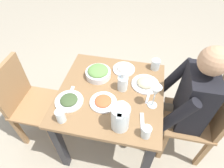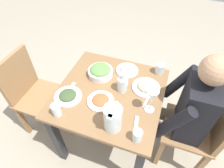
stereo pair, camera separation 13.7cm
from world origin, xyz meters
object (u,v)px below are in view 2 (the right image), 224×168
at_px(water_glass_center, 56,110).
at_px(water_pitcher, 113,118).
at_px(plate_rice_curry, 101,100).
at_px(water_glass_near_right, 160,69).
at_px(salad_bowl, 101,71).
at_px(plate_yoghurt, 127,69).
at_px(wine_glass, 152,97).
at_px(oil_carafe, 122,85).
at_px(plate_beans, 146,87).
at_px(chair_near, 201,128).
at_px(water_glass_far_left, 137,136).
at_px(dining_table, 110,102).
at_px(chair_far, 33,92).
at_px(diner_near, 180,110).
at_px(plate_dolmas, 68,96).

bearing_deg(water_glass_center, water_pitcher, -84.36).
distance_m(plate_rice_curry, water_glass_near_right, 0.58).
bearing_deg(water_pitcher, water_glass_center, 95.64).
bearing_deg(salad_bowl, plate_yoghurt, -58.01).
distance_m(wine_glass, oil_carafe, 0.28).
xyz_separation_m(plate_beans, plate_yoghurt, (0.14, 0.20, 0.00)).
bearing_deg(chair_near, oil_carafe, 90.91).
relative_size(water_glass_near_right, water_glass_far_left, 1.02).
xyz_separation_m(dining_table, salad_bowl, (0.15, 0.14, 0.18)).
bearing_deg(chair_far, water_glass_near_right, -68.96).
height_order(dining_table, diner_near, diner_near).
bearing_deg(chair_far, dining_table, -84.78).
xyz_separation_m(chair_far, water_pitcher, (-0.21, -0.87, 0.31)).
bearing_deg(dining_table, plate_rice_curry, 165.29).
height_order(chair_near, plate_rice_curry, chair_near).
bearing_deg(water_glass_center, plate_dolmas, 2.59).
bearing_deg(water_glass_center, chair_far, 61.95).
relative_size(salad_bowl, water_glass_near_right, 2.28).
relative_size(chair_near, water_glass_far_left, 9.87).
height_order(dining_table, plate_beans, plate_beans).
bearing_deg(plate_rice_curry, chair_far, 85.97).
bearing_deg(water_glass_far_left, plate_beans, 5.02).
bearing_deg(dining_table, water_pitcher, -156.53).
bearing_deg(diner_near, plate_dolmas, 105.06).
relative_size(water_glass_near_right, oil_carafe, 0.55).
distance_m(chair_far, plate_yoghurt, 0.90).
bearing_deg(water_glass_far_left, plate_dolmas, 74.46).
relative_size(dining_table, water_glass_center, 8.33).
distance_m(dining_table, salad_bowl, 0.27).
xyz_separation_m(chair_far, plate_dolmas, (-0.09, -0.47, 0.23)).
relative_size(plate_beans, oil_carafe, 1.34).
relative_size(diner_near, wine_glass, 5.97).
height_order(diner_near, wine_glass, diner_near).
xyz_separation_m(chair_near, plate_beans, (0.07, 0.49, 0.24)).
bearing_deg(plate_yoghurt, chair_near, -106.93).
relative_size(dining_table, salad_bowl, 3.90).
height_order(dining_table, plate_yoghurt, plate_yoghurt).
distance_m(dining_table, oil_carafe, 0.21).
distance_m(water_pitcher, water_glass_center, 0.40).
relative_size(dining_table, oil_carafe, 4.91).
xyz_separation_m(plate_dolmas, wine_glass, (0.09, -0.60, 0.13)).
distance_m(chair_near, wine_glass, 0.57).
height_order(water_pitcher, water_glass_center, water_pitcher).
distance_m(water_glass_center, water_glass_far_left, 0.57).
height_order(chair_far, diner_near, diner_near).
bearing_deg(chair_far, oil_carafe, -81.89).
bearing_deg(plate_beans, chair_far, 101.07).
xyz_separation_m(dining_table, oil_carafe, (0.05, -0.08, 0.19)).
relative_size(plate_rice_curry, plate_beans, 0.90).
bearing_deg(water_glass_near_right, chair_far, 111.04).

